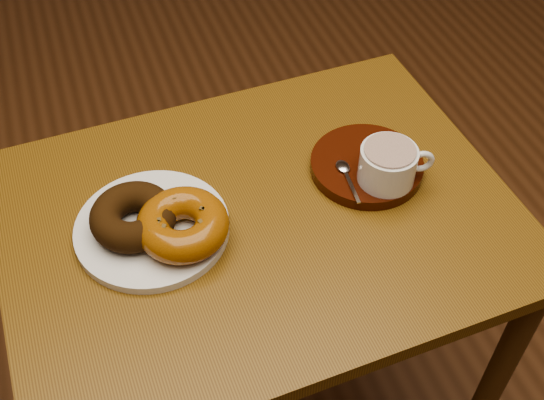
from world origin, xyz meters
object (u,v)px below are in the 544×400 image
object	(u,v)px
donut_plate	(152,228)
saucer	(367,165)
coffee_cup	(389,164)
cafe_table	(260,259)

from	to	relation	value
donut_plate	saucer	xyz separation A→B (m)	(0.33, 0.01, 0.00)
donut_plate	coffee_cup	distance (m)	0.34
cafe_table	saucer	size ratio (longest dim) A/B	4.39
saucer	coffee_cup	distance (m)	0.06
saucer	cafe_table	bearing A→B (deg)	-170.98
cafe_table	donut_plate	world-z (taller)	donut_plate
donut_plate	saucer	size ratio (longest dim) A/B	1.27
donut_plate	coffee_cup	world-z (taller)	coffee_cup
donut_plate	coffee_cup	size ratio (longest dim) A/B	1.98
cafe_table	coffee_cup	bearing A→B (deg)	-6.10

